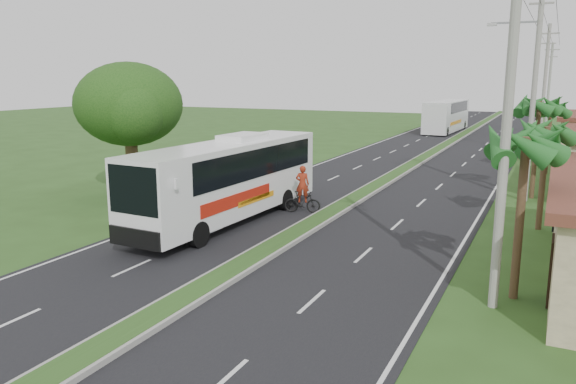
% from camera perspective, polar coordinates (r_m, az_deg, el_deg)
% --- Properties ---
extents(ground, '(180.00, 180.00, 0.00)m').
position_cam_1_polar(ground, '(18.96, -7.44, -9.23)').
color(ground, '#2A4A1B').
rests_on(ground, ground).
extents(road_asphalt, '(14.00, 160.00, 0.02)m').
position_cam_1_polar(road_asphalt, '(36.75, 9.75, 0.98)').
color(road_asphalt, black).
rests_on(road_asphalt, ground).
extents(median_strip, '(1.20, 160.00, 0.18)m').
position_cam_1_polar(median_strip, '(36.74, 9.75, 1.12)').
color(median_strip, gray).
rests_on(median_strip, ground).
extents(lane_edge_left, '(0.12, 160.00, 0.01)m').
position_cam_1_polar(lane_edge_left, '(39.07, 0.26, 1.77)').
color(lane_edge_left, silver).
rests_on(lane_edge_left, ground).
extents(lane_edge_right, '(0.12, 160.00, 0.01)m').
position_cam_1_polar(lane_edge_right, '(35.56, 20.17, 0.05)').
color(lane_edge_right, silver).
rests_on(lane_edge_right, ground).
extents(palm_verge_a, '(2.40, 2.40, 5.45)m').
position_cam_1_polar(palm_verge_a, '(17.91, 23.03, 4.35)').
color(palm_verge_a, '#473321').
rests_on(palm_verge_a, ground).
extents(palm_verge_b, '(2.40, 2.40, 5.05)m').
position_cam_1_polar(palm_verge_b, '(26.89, 24.83, 5.54)').
color(palm_verge_b, '#473321').
rests_on(palm_verge_b, ground).
extents(palm_verge_c, '(2.40, 2.40, 5.85)m').
position_cam_1_polar(palm_verge_c, '(33.84, 24.17, 7.95)').
color(palm_verge_c, '#473321').
rests_on(palm_verge_c, ground).
extents(palm_verge_d, '(2.40, 2.40, 5.25)m').
position_cam_1_polar(palm_verge_d, '(42.84, 25.18, 7.67)').
color(palm_verge_d, '#473321').
rests_on(palm_verge_d, ground).
extents(shade_tree, '(6.30, 6.00, 7.54)m').
position_cam_1_polar(shade_tree, '(33.12, -15.97, 8.29)').
color(shade_tree, '#473321').
rests_on(shade_tree, ground).
extents(utility_pole_a, '(1.60, 0.28, 11.00)m').
position_cam_1_polar(utility_pole_a, '(16.87, 21.40, 7.26)').
color(utility_pole_a, gray).
rests_on(utility_pole_a, ground).
extents(utility_pole_b, '(3.20, 0.28, 12.00)m').
position_cam_1_polar(utility_pole_b, '(32.81, 23.70, 9.89)').
color(utility_pole_b, gray).
rests_on(utility_pole_b, ground).
extents(utility_pole_c, '(1.60, 0.28, 11.00)m').
position_cam_1_polar(utility_pole_c, '(52.81, 24.58, 9.50)').
color(utility_pole_c, gray).
rests_on(utility_pole_c, ground).
extents(utility_pole_d, '(1.60, 0.28, 10.50)m').
position_cam_1_polar(utility_pole_d, '(72.81, 24.98, 9.59)').
color(utility_pole_d, gray).
rests_on(utility_pole_d, ground).
extents(coach_bus_main, '(3.17, 12.59, 4.04)m').
position_cam_1_polar(coach_bus_main, '(26.21, -5.96, 1.70)').
color(coach_bus_main, white).
rests_on(coach_bus_main, ground).
extents(coach_bus_far, '(3.32, 13.04, 3.77)m').
position_cam_1_polar(coach_bus_far, '(72.10, 15.82, 7.61)').
color(coach_bus_far, white).
rests_on(coach_bus_far, ground).
extents(motorcyclist, '(1.89, 1.01, 2.41)m').
position_cam_1_polar(motorcyclist, '(28.01, 1.47, -0.39)').
color(motorcyclist, black).
rests_on(motorcyclist, ground).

